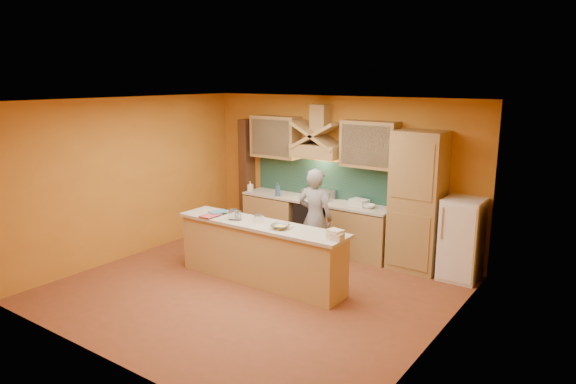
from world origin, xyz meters
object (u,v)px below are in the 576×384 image
Objects in this scene: stove at (315,224)px; kitchen_scale at (258,219)px; fridge at (462,239)px; mixing_bowl at (280,227)px; person at (315,218)px.

kitchen_scale is (0.14, -1.87, 0.55)m from stove.
fridge is 3.19m from kitchen_scale.
fridge reaches higher than mixing_bowl.
stove is 2.71m from fridge.
fridge is 4.82× the size of mixing_bowl.
fridge is 10.78× the size of kitchen_scale.
stove is 7.46× the size of kitchen_scale.
person is at bearing -159.37° from fridge.
person is 6.20× the size of mixing_bowl.
stove is at bearing 117.25° from kitchen_scale.
kitchen_scale is 0.49m from mixing_bowl.
person reaches higher than kitchen_scale.
kitchen_scale reaches higher than mixing_bowl.
fridge reaches higher than kitchen_scale.
mixing_bowl is at bearing -136.60° from fridge.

